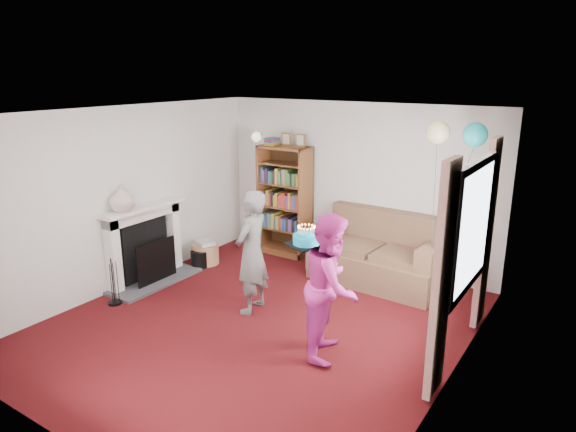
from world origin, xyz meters
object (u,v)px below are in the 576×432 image
Objects in this scene: sofa at (381,256)px; person_striped at (252,252)px; bookcase at (286,201)px; birthday_cake at (306,240)px; person_magenta at (332,286)px.

sofa is 2.08m from person_striped.
person_striped is at bearing -67.39° from bookcase.
bookcase reaches higher than birthday_cake.
person_magenta is 0.58m from birthday_cake.
sofa is 2.22m from person_magenta.
sofa is at bearing -7.12° from bookcase.
person_striped is (-0.96, -1.80, 0.42)m from sofa.
bookcase is at bearing 128.17° from birthday_cake.
person_magenta is at bearing -19.50° from birthday_cake.
sofa is at bearing 88.78° from birthday_cake.
person_striped reaches higher than person_magenta.
sofa is 2.17m from birthday_cake.
sofa is 5.22× the size of birthday_cake.
bookcase is at bearing -163.60° from person_striped.
bookcase is 3.21m from person_magenta.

